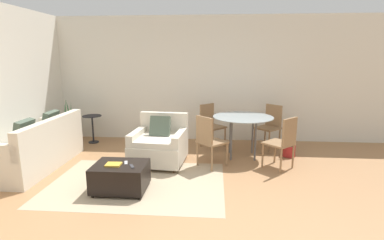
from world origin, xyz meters
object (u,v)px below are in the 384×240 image
at_px(book_stack, 113,164).
at_px(dining_table, 243,121).
at_px(armchair, 159,145).
at_px(potted_plant, 70,132).
at_px(tv_remote_secondary, 126,163).
at_px(dining_chair_near_left, 209,138).
at_px(dining_chair_far_right, 270,123).
at_px(ottoman, 121,176).
at_px(side_table, 92,124).
at_px(tv_remote_primary, 132,166).
at_px(dining_chair_near_right, 283,140).
at_px(potted_plant_small, 289,147).
at_px(dining_chair_far_left, 210,122).
at_px(couch, 37,150).

xyz_separation_m(book_stack, dining_table, (1.92, 1.69, 0.29)).
height_order(armchair, potted_plant, potted_plant).
relative_size(armchair, tv_remote_secondary, 7.16).
bearing_deg(potted_plant, tv_remote_secondary, -48.62).
height_order(dining_chair_near_left, dining_chair_far_right, same).
distance_m(ottoman, side_table, 2.72).
relative_size(side_table, dining_chair_near_left, 0.68).
relative_size(tv_remote_secondary, dining_table, 0.12).
height_order(tv_remote_primary, dining_chair_near_right, dining_chair_near_right).
bearing_deg(dining_chair_near_left, dining_table, 45.00).
bearing_deg(armchair, ottoman, -106.05).
bearing_deg(dining_table, dining_chair_far_right, 45.00).
distance_m(dining_chair_near_right, dining_chair_far_right, 1.24).
bearing_deg(dining_chair_near_right, potted_plant_small, 68.25).
distance_m(potted_plant, dining_chair_far_right, 4.33).
distance_m(potted_plant, dining_chair_near_left, 3.32).
height_order(potted_plant, side_table, potted_plant).
relative_size(tv_remote_primary, side_table, 0.25).
distance_m(tv_remote_secondary, dining_chair_far_left, 2.49).
bearing_deg(dining_table, tv_remote_primary, -133.82).
height_order(book_stack, tv_remote_secondary, book_stack).
bearing_deg(ottoman, couch, 155.29).
bearing_deg(dining_chair_near_right, side_table, 160.99).
bearing_deg(couch, side_table, 77.45).
bearing_deg(tv_remote_secondary, armchair, 76.48).
bearing_deg(dining_table, side_table, 167.74).
relative_size(book_stack, dining_chair_near_left, 0.23).
relative_size(couch, potted_plant, 1.93).
xyz_separation_m(couch, potted_plant, (-0.14, 1.46, -0.05)).
relative_size(dining_table, dining_chair_far_right, 1.25).
xyz_separation_m(armchair, potted_plant_small, (2.40, 0.53, -0.14)).
bearing_deg(side_table, dining_chair_near_right, -19.01).
xyz_separation_m(couch, dining_table, (3.55, 0.85, 0.39)).
xyz_separation_m(armchair, ottoman, (-0.34, -1.18, -0.12)).
distance_m(dining_table, dining_chair_near_left, 0.90).
relative_size(tv_remote_primary, potted_plant, 0.15).
height_order(potted_plant, dining_chair_near_right, potted_plant).
height_order(book_stack, side_table, side_table).
xyz_separation_m(couch, book_stack, (1.64, -0.83, 0.10)).
height_order(armchair, dining_chair_near_left, dining_chair_near_left).
bearing_deg(dining_chair_near_left, dining_chair_near_right, 0.00).
bearing_deg(dining_chair_near_right, armchair, 175.83).
bearing_deg(side_table, armchair, -34.30).
height_order(armchair, tv_remote_secondary, armchair).
relative_size(book_stack, tv_remote_primary, 1.39).
bearing_deg(ottoman, armchair, 73.95).
xyz_separation_m(armchair, side_table, (-1.71, 1.16, 0.09)).
bearing_deg(armchair, couch, -169.31).
bearing_deg(dining_table, ottoman, -138.22).
bearing_deg(tv_remote_secondary, couch, 157.70).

